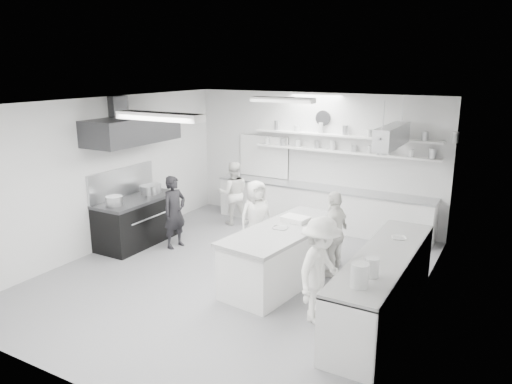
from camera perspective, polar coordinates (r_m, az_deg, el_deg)
The scene contains 27 objects.
floor at distance 8.73m, azimuth -2.49°, elevation -9.72°, with size 6.00×7.00×0.02m, color #9B9B9B.
ceiling at distance 7.97m, azimuth -2.74°, elevation 10.48°, with size 6.00×7.00×0.02m, color silver.
wall_back at distance 11.27m, azimuth 6.85°, elevation 3.86°, with size 6.00×0.04×3.00m, color silver.
wall_front at distance 5.71m, azimuth -21.67°, elevation -7.86°, with size 6.00×0.04×3.00m, color silver.
wall_left at distance 10.09m, azimuth -17.24°, elevation 2.04°, with size 0.04×7.00×3.00m, color silver.
wall_right at distance 7.16m, azimuth 18.27°, elevation -3.06°, with size 0.04×7.00×3.00m, color silver.
stove at distance 10.36m, azimuth -13.68°, elevation -3.42°, with size 0.80×1.80×0.90m, color black.
exhaust_hood at distance 9.95m, azimuth -14.33°, elevation 7.04°, with size 0.85×2.00×0.50m, color #333336.
back_counter at distance 11.13m, azimuth 7.52°, elevation -1.81°, with size 5.00×0.60×0.92m, color white.
shelf_lower at distance 10.86m, azimuth 10.04°, elevation 4.67°, with size 4.20×0.26×0.04m, color white.
shelf_upper at distance 10.81m, azimuth 10.12°, elevation 6.50°, with size 4.20×0.26×0.04m, color white.
pass_through_window at distance 11.81m, azimuth 0.96°, elevation 4.20°, with size 1.30×0.04×1.00m, color black.
wall_clock at distance 11.02m, azimuth 7.89°, elevation 8.58°, with size 0.32×0.32×0.05m, color white.
right_counter at distance 7.41m, azimuth 14.62°, elevation -10.73°, with size 0.74×3.30×0.94m, color white.
pot_rack at distance 9.49m, azimuth 15.65°, elevation 6.31°, with size 0.30×1.60×0.40m, color #B5B7BA.
light_fixture_front at distance 6.53m, azimuth -11.23°, elevation 8.69°, with size 1.30×0.25×0.10m, color white.
light_fixture_rear at distance 9.55m, azimuth 3.10°, elevation 10.73°, with size 1.30×0.25×0.10m, color white.
prep_island at distance 8.32m, azimuth 3.29°, elevation -7.51°, with size 0.91×2.46×0.91m, color white.
stove_pot at distance 10.47m, azimuth -12.44°, elevation 0.14°, with size 0.36×0.36×0.23m, color #B5B7BA.
cook_stove at distance 9.89m, azimuth -9.51°, elevation -2.33°, with size 0.54×0.35×1.47m, color black.
cook_back at distance 11.21m, azimuth -2.67°, elevation -0.14°, with size 0.71×0.55×1.46m, color white.
cook_island_left at distance 9.50m, azimuth 0.01°, elevation -2.91°, with size 0.71×0.46×1.45m, color white.
cook_island_right at distance 8.56m, azimuth 9.13°, elevation -4.83°, with size 0.89×0.37×1.52m, color white.
cook_right at distance 7.01m, azimuth 7.53°, elevation -9.08°, with size 1.01×0.58×1.56m, color white.
bowl_island_a at distance 8.15m, azimuth 2.87°, elevation -4.34°, with size 0.26×0.26×0.06m, color #B5B7BA.
bowl_island_b at distance 8.42m, azimuth 4.32°, elevation -3.76°, with size 0.19×0.19×0.06m, color white.
bowl_right at distance 7.92m, azimuth 16.36°, elevation -5.28°, with size 0.23×0.23×0.06m, color white.
Camera 1 is at (4.22, -6.74, 3.58)m, focal length 34.17 mm.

